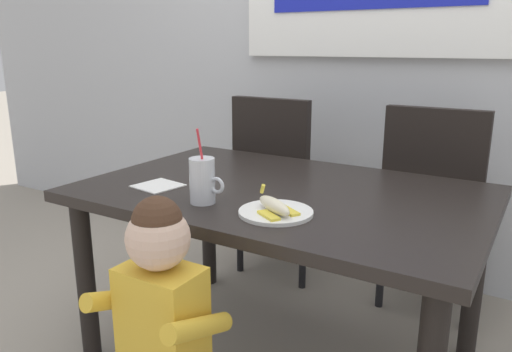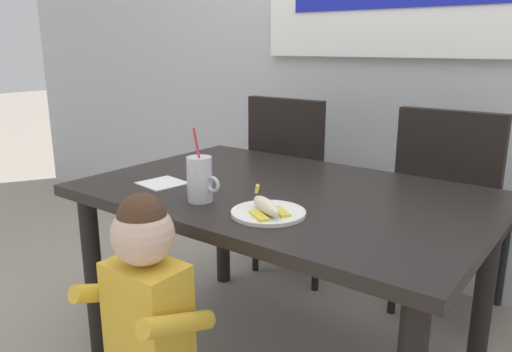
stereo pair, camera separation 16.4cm
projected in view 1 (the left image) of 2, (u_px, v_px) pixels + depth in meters
The scene contains 8 objects.
dining_table at pixel (281, 212), 1.81m from camera, with size 1.42×0.94×0.71m.
dining_chair_left at pixel (281, 176), 2.59m from camera, with size 0.44×0.44×0.96m.
dining_chair_right at pixel (435, 198), 2.22m from camera, with size 0.44×0.44×0.96m.
toddler_standing at pixel (161, 307), 1.33m from camera, with size 0.33×0.24×0.84m.
milk_cup at pixel (203, 183), 1.61m from camera, with size 0.13×0.08×0.25m.
snack_plate at pixel (276, 212), 1.51m from camera, with size 0.23×0.23×0.01m, color white.
peeled_banana at pixel (275, 206), 1.49m from camera, with size 0.17×0.15×0.07m.
paper_napkin at pixel (158, 186), 1.81m from camera, with size 0.15×0.15×0.00m, color white.
Camera 1 is at (0.81, -1.51, 1.21)m, focal length 34.65 mm.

